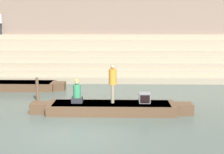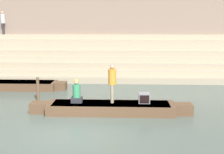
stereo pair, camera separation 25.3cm
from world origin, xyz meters
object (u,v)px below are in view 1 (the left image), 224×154
person_rowing (77,93)px  person_standing (113,81)px  rowboat_main (111,108)px  tv_set (145,98)px  person_on_steps (0,21)px  mooring_post (37,90)px  moored_boat_shore (17,86)px

person_rowing → person_standing: bearing=-3.2°
rowboat_main → tv_set: (1.41, 0.12, 0.42)m
tv_set → person_on_steps: (-10.10, 10.75, 3.10)m
mooring_post → person_standing: bearing=-23.7°
person_standing → person_on_steps: bearing=130.6°
person_standing → person_rowing: 1.60m
person_standing → moored_boat_shore: (-5.51, 4.18, -1.15)m
person_standing → tv_set: bearing=0.9°
rowboat_main → person_rowing: person_rowing is taller
rowboat_main → mooring_post: mooring_post is taller
moored_boat_shore → person_on_steps: person_on_steps is taller
moored_boat_shore → mooring_post: (1.85, -2.57, 0.36)m
mooring_post → person_on_steps: 10.92m
tv_set → mooring_post: mooring_post is taller
rowboat_main → moored_boat_shore: size_ratio=1.25×
moored_boat_shore → rowboat_main: bearing=-41.0°
tv_set → mooring_post: (-5.01, 1.62, -0.06)m
person_standing → moored_boat_shore: person_standing is taller
person_standing → tv_set: size_ratio=3.41×
tv_set → moored_boat_shore: 8.06m
person_standing → mooring_post: size_ratio=1.37×
person_rowing → mooring_post: (-2.14, 1.68, -0.26)m
rowboat_main → tv_set: tv_set is taller
tv_set → person_rowing: bearing=-176.3°
moored_boat_shore → mooring_post: 3.19m
person_rowing → tv_set: person_rowing is taller
person_on_steps → person_rowing: bearing=-9.7°
tv_set → moored_boat_shore: tv_set is taller
rowboat_main → person_on_steps: person_on_steps is taller
mooring_post → person_rowing: bearing=-38.1°
tv_set → moored_boat_shore: size_ratio=0.09×
person_standing → mooring_post: 4.07m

